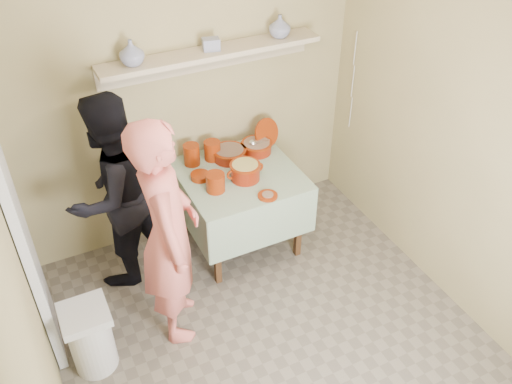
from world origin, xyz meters
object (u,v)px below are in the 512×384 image
cazuela_rice (245,170)px  person_helper (113,193)px  serving_table (239,184)px  person_cook (169,234)px  trash_bin (91,338)px

cazuela_rice → person_helper: bearing=169.9°
person_helper → serving_table: bearing=145.0°
person_cook → serving_table: (0.82, 0.63, -0.25)m
person_cook → cazuela_rice: bearing=-42.4°
person_cook → person_helper: person_cook is taller
person_cook → serving_table: 1.06m
person_helper → serving_table: size_ratio=1.71×
person_cook → trash_bin: (-0.67, -0.11, -0.61)m
serving_table → trash_bin: serving_table is taller
person_cook → trash_bin: size_ratio=3.20×
person_cook → cazuela_rice: size_ratio=5.42×
person_cook → person_helper: bearing=31.7°
trash_bin → person_helper: bearing=61.3°
serving_table → cazuela_rice: (0.01, -0.10, 0.20)m
person_helper → trash_bin: size_ratio=2.97×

